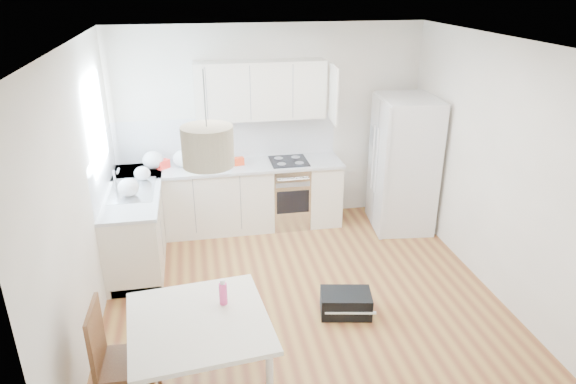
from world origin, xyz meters
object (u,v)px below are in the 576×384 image
(refrigerator, at_px, (404,163))
(gym_bag, at_px, (346,303))
(dining_table, at_px, (199,330))
(dining_chair, at_px, (129,360))

(refrigerator, bearing_deg, gym_bag, -119.48)
(gym_bag, bearing_deg, dining_table, -136.05)
(dining_chair, xyz_separation_m, gym_bag, (2.04, 0.94, -0.39))
(refrigerator, xyz_separation_m, gym_bag, (-1.34, -1.88, -0.78))
(dining_table, bearing_deg, dining_chair, 171.59)
(refrigerator, relative_size, gym_bag, 3.50)
(dining_table, height_order, dining_chair, dining_chair)
(dining_chair, distance_m, gym_bag, 2.28)
(dining_table, bearing_deg, refrigerator, 39.23)
(gym_bag, bearing_deg, dining_chair, -144.25)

